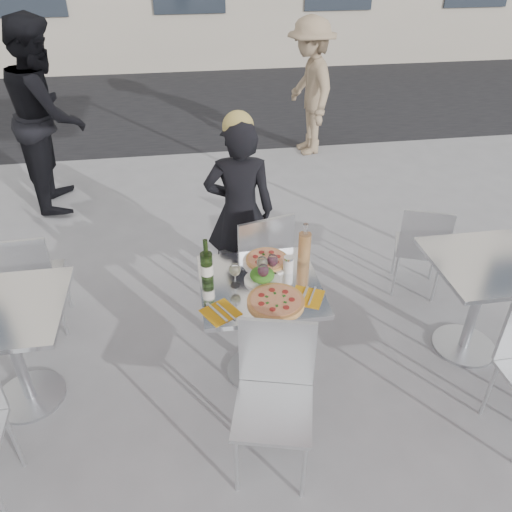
{
  "coord_description": "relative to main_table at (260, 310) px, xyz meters",
  "views": [
    {
      "loc": [
        -0.4,
        -2.38,
        2.56
      ],
      "look_at": [
        0.0,
        0.15,
        0.85
      ],
      "focal_mm": 35.0,
      "sensor_mm": 36.0,
      "label": 1
    }
  ],
  "objects": [
    {
      "name": "carafe",
      "position": [
        0.31,
        0.17,
        0.33
      ],
      "size": [
        0.08,
        0.08,
        0.29
      ],
      "color": "#E6A862",
      "rests_on": "main_table"
    },
    {
      "name": "chair_near",
      "position": [
        -0.02,
        -0.62,
        -0.01
      ],
      "size": [
        0.5,
        0.51,
        0.89
      ],
      "rotation": [
        0.0,
        0.0,
        -0.26
      ],
      "color": "silver",
      "rests_on": "ground"
    },
    {
      "name": "pizza_far",
      "position": [
        0.08,
        0.21,
        0.23
      ],
      "size": [
        0.31,
        0.31,
        0.03
      ],
      "color": "white",
      "rests_on": "main_table"
    },
    {
      "name": "main_table",
      "position": [
        0.0,
        0.0,
        0.0
      ],
      "size": [
        0.72,
        0.72,
        0.75
      ],
      "color": "#B7BABF",
      "rests_on": "ground"
    },
    {
      "name": "pedestrian_b",
      "position": [
        1.27,
        3.85,
        0.3
      ],
      "size": [
        0.7,
        1.13,
        1.68
      ],
      "primitive_type": "imported",
      "rotation": [
        0.0,
        0.0,
        4.79
      ],
      "color": "#937B5E",
      "rests_on": "ground"
    },
    {
      "name": "wineglass_red_a",
      "position": [
        0.01,
        -0.03,
        0.32
      ],
      "size": [
        0.07,
        0.07,
        0.16
      ],
      "color": "white",
      "rests_on": "main_table"
    },
    {
      "name": "side_table_right",
      "position": [
        1.5,
        0.0,
        0.0
      ],
      "size": [
        0.72,
        0.72,
        0.75
      ],
      "color": "#B7BABF",
      "rests_on": "ground"
    },
    {
      "name": "side_chair_rfar",
      "position": [
        1.39,
        0.66,
        -0.06
      ],
      "size": [
        0.49,
        0.49,
        0.81
      ],
      "rotation": [
        0.0,
        0.0,
        2.76
      ],
      "color": "silver",
      "rests_on": "ground"
    },
    {
      "name": "side_chair_lfar",
      "position": [
        -1.53,
        0.65,
        -0.03
      ],
      "size": [
        0.41,
        0.42,
        0.86
      ],
      "rotation": [
        0.0,
        0.0,
        3.19
      ],
      "color": "silver",
      "rests_on": "ground"
    },
    {
      "name": "napkin_left",
      "position": [
        -0.26,
        -0.23,
        0.21
      ],
      "size": [
        0.25,
        0.25,
        0.01
      ],
      "rotation": [
        0.0,
        0.0,
        0.51
      ],
      "color": "orange",
      "rests_on": "main_table"
    },
    {
      "name": "napkin_right",
      "position": [
        0.25,
        -0.17,
        0.21
      ],
      "size": [
        0.24,
        0.24,
        0.01
      ],
      "rotation": [
        0.0,
        0.0,
        -0.48
      ],
      "color": "orange",
      "rests_on": "main_table"
    },
    {
      "name": "sugar_shaker",
      "position": [
        0.19,
        0.1,
        0.26
      ],
      "size": [
        0.06,
        0.06,
        0.11
      ],
      "color": "white",
      "rests_on": "main_table"
    },
    {
      "name": "street_asphalt",
      "position": [
        0.0,
        6.5,
        -0.54
      ],
      "size": [
        24.0,
        5.0,
        0.0
      ],
      "primitive_type": "cube",
      "color": "black",
      "rests_on": "ground"
    },
    {
      "name": "wine_bottle",
      "position": [
        -0.31,
        0.07,
        0.32
      ],
      "size": [
        0.07,
        0.08,
        0.29
      ],
      "color": "#33521F",
      "rests_on": "main_table"
    },
    {
      "name": "side_table_left",
      "position": [
        -1.5,
        0.0,
        0.0
      ],
      "size": [
        0.72,
        0.72,
        0.75
      ],
      "color": "#B7BABF",
      "rests_on": "ground"
    },
    {
      "name": "wineglass_white_b",
      "position": [
        0.02,
        0.05,
        0.32
      ],
      "size": [
        0.07,
        0.07,
        0.16
      ],
      "color": "white",
      "rests_on": "main_table"
    },
    {
      "name": "wineglass_red_b",
      "position": [
        0.09,
        0.06,
        0.32
      ],
      "size": [
        0.07,
        0.07,
        0.16
      ],
      "color": "white",
      "rests_on": "main_table"
    },
    {
      "name": "chair_far",
      "position": [
        0.1,
        0.59,
        -0.0
      ],
      "size": [
        0.51,
        0.52,
        0.91
      ],
      "rotation": [
        0.0,
        0.0,
        3.39
      ],
      "color": "silver",
      "rests_on": "ground"
    },
    {
      "name": "woman_diner",
      "position": [
        0.0,
        0.95,
        0.19
      ],
      "size": [
        0.56,
        0.4,
        1.46
      ],
      "primitive_type": "imported",
      "rotation": [
        0.0,
        0.0,
        3.05
      ],
      "color": "black",
      "rests_on": "ground"
    },
    {
      "name": "salad_plate",
      "position": [
        0.02,
        0.02,
        0.25
      ],
      "size": [
        0.22,
        0.22,
        0.09
      ],
      "color": "white",
      "rests_on": "main_table"
    },
    {
      "name": "wineglass_white_a",
      "position": [
        -0.15,
        0.0,
        0.32
      ],
      "size": [
        0.07,
        0.07,
        0.16
      ],
      "color": "white",
      "rests_on": "main_table"
    },
    {
      "name": "pedestrian_a",
      "position": [
        -1.71,
        2.86,
        0.42
      ],
      "size": [
        0.8,
        0.99,
        1.91
      ],
      "primitive_type": "imported",
      "rotation": [
        0.0,
        0.0,
        1.66
      ],
      "color": "black",
      "rests_on": "ground"
    },
    {
      "name": "ground",
      "position": [
        0.0,
        0.0,
        -0.54
      ],
      "size": [
        80.0,
        80.0,
        0.0
      ],
      "primitive_type": "plane",
      "color": "gray"
    },
    {
      "name": "pizza_near",
      "position": [
        0.06,
        -0.19,
        0.22
      ],
      "size": [
        0.33,
        0.33,
        0.02
      ],
      "color": "tan",
      "rests_on": "main_table"
    }
  ]
}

